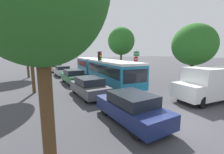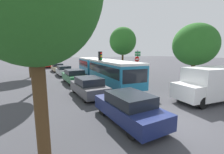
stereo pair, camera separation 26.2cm
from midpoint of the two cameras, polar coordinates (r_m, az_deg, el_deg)
ground_plane at (r=8.20m, az=23.30°, el=-15.22°), size 200.00×200.00×0.00m
articulated_bus at (r=18.97m, az=-3.77°, el=3.61°), size 4.16×16.79×2.47m
city_bus_rear at (r=40.15m, az=-22.64°, el=5.90°), size 3.35×11.47×2.43m
queued_car_navy at (r=7.31m, az=7.40°, el=-11.43°), size 1.78×4.12×1.43m
queued_car_graphite at (r=11.53m, az=-8.22°, el=-3.62°), size 1.83×4.22×1.46m
queued_car_green at (r=16.85m, az=-13.75°, el=0.33°), size 1.85×4.27×1.48m
queued_car_silver at (r=22.71m, az=-17.51°, el=2.34°), size 1.77×4.08×1.41m
queued_car_tan at (r=28.08m, az=-19.77°, el=3.47°), size 1.76×4.07×1.41m
white_van at (r=12.27m, az=34.16°, el=-1.98°), size 5.18×2.47×2.31m
traffic_light at (r=15.33m, az=-3.95°, el=6.29°), size 0.36×0.39×3.40m
no_entry_sign at (r=19.42m, az=9.85°, el=4.97°), size 0.70×0.08×2.82m
direction_sign_post at (r=20.76m, az=10.05°, el=7.10°), size 0.25×1.39×3.60m
tree_left_mid at (r=13.77m, az=-28.34°, el=15.06°), size 3.22×3.22×6.96m
tree_left_far at (r=22.60m, az=-29.04°, el=11.27°), size 4.04×4.04×6.54m
tree_right_near at (r=15.53m, az=29.70°, el=10.30°), size 3.83×3.83×5.85m
tree_right_mid at (r=24.87m, az=4.44°, el=13.44°), size 4.28×4.28×7.33m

